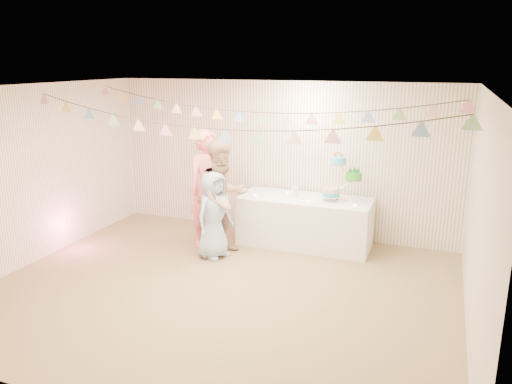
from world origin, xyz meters
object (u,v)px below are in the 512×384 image
(cake_stand, at_px, (341,181))
(person_child, at_px, (214,215))
(table, at_px, (305,221))
(person_adult_b, at_px, (223,198))
(person_adult_a, at_px, (208,189))

(cake_stand, xyz_separation_m, person_child, (-1.70, -1.04, -0.44))
(table, height_order, person_child, person_child)
(table, relative_size, cake_stand, 2.93)
(table, distance_m, cake_stand, 0.90)
(cake_stand, height_order, person_child, cake_stand)
(table, xyz_separation_m, cake_stand, (0.55, 0.05, 0.72))
(table, xyz_separation_m, person_adult_b, (-1.07, -0.82, 0.50))
(cake_stand, distance_m, person_child, 2.04)
(table, bearing_deg, cake_stand, 5.19)
(person_adult_a, xyz_separation_m, person_child, (0.29, -0.43, -0.28))
(person_adult_b, bearing_deg, person_adult_a, 86.53)
(person_child, bearing_deg, person_adult_a, 54.59)
(table, bearing_deg, person_adult_a, -158.48)
(person_adult_b, xyz_separation_m, person_child, (-0.08, -0.17, -0.22))
(table, relative_size, person_adult_b, 1.18)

